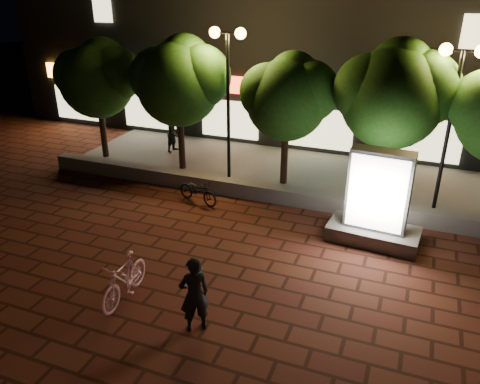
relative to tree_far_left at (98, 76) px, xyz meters
The scene contains 15 objects.
ground 9.43m from the tree_far_left, 38.18° to the right, with size 80.00×80.00×0.00m, color #522619.
retaining_wall 7.72m from the tree_far_left, 11.89° to the right, with size 16.00×0.45×0.50m, color slate.
sidewalk 7.74m from the tree_far_left, ahead, with size 16.00×5.00×0.08m, color slate.
building_block 10.38m from the tree_far_left, 47.32° to the left, with size 28.00×8.12×11.30m.
tree_far_left is the anchor object (origin of this frame).
tree_left 3.51m from the tree_far_left, ahead, with size 3.60×3.00×4.89m.
tree_mid 7.50m from the tree_far_left, ahead, with size 3.24×2.70×4.50m.
tree_right 10.81m from the tree_far_left, ahead, with size 3.72×3.10×5.07m.
street_lamp_left 5.50m from the tree_far_left, ahead, with size 1.26×0.36×5.18m.
street_lamp_right 12.47m from the tree_far_left, ahead, with size 1.26×0.36×4.98m.
ad_kiosk 11.47m from the tree_far_left, 14.94° to the right, with size 2.54×1.42×2.66m.
scooter_pink 10.07m from the tree_far_left, 52.06° to the right, with size 0.50×1.76×1.06m, color pink.
rider 11.46m from the tree_far_left, 45.33° to the right, with size 0.63×0.41×1.72m, color black.
scooter_parked 6.49m from the tree_far_left, 25.07° to the right, with size 0.55×1.57×0.82m, color black.
pedestrian 3.68m from the tree_far_left, 34.08° to the left, with size 0.73×0.57×1.51m, color black.
Camera 1 is at (4.61, -9.42, 6.69)m, focal length 35.20 mm.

